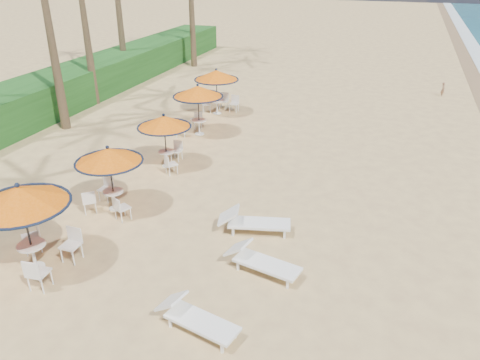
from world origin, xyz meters
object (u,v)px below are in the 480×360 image
at_px(station_3, 197,96).
at_px(lounger_near, 194,317).
at_px(station_1, 108,163).
at_px(lounger_mid, 260,260).
at_px(station_4, 217,80).
at_px(lounger_far, 252,221).
at_px(station_0, 25,207).
at_px(station_2, 165,127).

height_order(station_3, lounger_near, station_3).
distance_m(station_1, lounger_near, 6.33).
xyz_separation_m(station_1, lounger_near, (4.66, -4.09, -1.29)).
bearing_deg(lounger_mid, station_4, 128.54).
bearing_deg(lounger_far, lounger_mid, -79.75).
relative_size(lounger_mid, lounger_far, 0.95).
bearing_deg(lounger_mid, lounger_far, 126.36).
relative_size(station_0, station_1, 1.13).
relative_size(station_1, station_2, 1.04).
relative_size(station_0, lounger_near, 1.22).
bearing_deg(lounger_far, station_4, 102.79).
relative_size(station_4, lounger_mid, 1.10).
bearing_deg(station_0, lounger_far, 35.86).
distance_m(station_0, station_3, 10.66).
relative_size(station_2, station_3, 0.91).
xyz_separation_m(station_0, lounger_near, (4.84, -0.73, -1.50)).
bearing_deg(lounger_far, lounger_near, -103.28).
bearing_deg(station_0, station_4, 91.13).
xyz_separation_m(station_1, station_4, (-0.45, 10.47, 0.09)).
xyz_separation_m(station_0, station_3, (-0.01, 10.66, -0.04)).
height_order(station_0, station_3, station_0).
xyz_separation_m(station_0, station_4, (-0.27, 13.83, -0.12)).
xyz_separation_m(station_2, lounger_mid, (5.29, -5.25, -1.28)).
distance_m(station_3, station_4, 3.18).
bearing_deg(lounger_near, station_0, -175.33).
bearing_deg(station_2, station_0, -92.50).
height_order(station_2, station_4, station_4).
height_order(station_2, lounger_near, station_2).
bearing_deg(station_3, lounger_mid, -57.91).
height_order(station_0, station_4, station_0).
bearing_deg(lounger_near, lounger_mid, 86.06).
bearing_deg(station_1, station_0, -93.02).
xyz_separation_m(station_1, station_3, (-0.19, 7.31, 0.17)).
bearing_deg(station_2, lounger_far, -37.65).
bearing_deg(lounger_mid, station_2, 147.91).
bearing_deg(station_2, station_4, 94.81).
height_order(station_3, lounger_mid, station_3).
bearing_deg(station_1, station_4, 92.46).
bearing_deg(station_0, station_3, 90.04).
bearing_deg(station_2, lounger_mid, -44.75).
relative_size(station_0, station_4, 1.07).
relative_size(station_0, lounger_far, 1.12).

